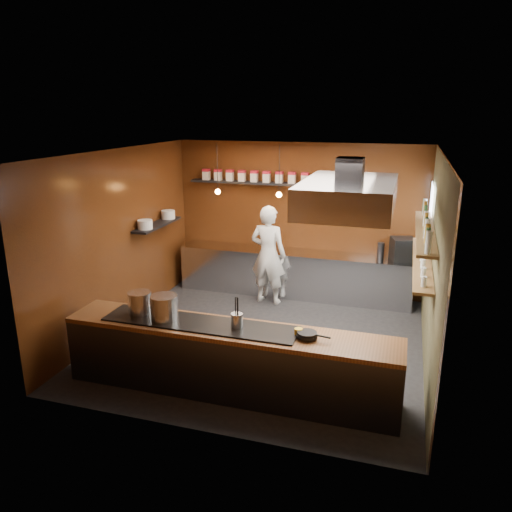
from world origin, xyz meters
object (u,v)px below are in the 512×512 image
at_px(stockpot_large, 140,303).
at_px(stockpot_small, 164,308).
at_px(extractor_hood, 349,195).
at_px(chef, 268,255).
at_px(espresso_machine, 403,249).

relative_size(stockpot_large, stockpot_small, 0.89).
distance_m(extractor_hood, chef, 3.08).
bearing_deg(extractor_hood, stockpot_large, -155.95).
distance_m(stockpot_large, espresso_machine, 5.06).
bearing_deg(espresso_machine, stockpot_large, -148.71).
relative_size(stockpot_small, espresso_machine, 0.86).
height_order(extractor_hood, stockpot_large, extractor_hood).
height_order(stockpot_large, stockpot_small, stockpot_small).
xyz_separation_m(extractor_hood, espresso_machine, (0.76, 2.64, -1.40)).
bearing_deg(chef, espresso_machine, -160.56).
distance_m(extractor_hood, espresso_machine, 3.08).
distance_m(stockpot_small, chef, 3.34).
relative_size(stockpot_large, espresso_machine, 0.76).
bearing_deg(stockpot_small, chef, 81.45).
xyz_separation_m(stockpot_small, espresso_machine, (2.93, 3.88, 0.00)).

